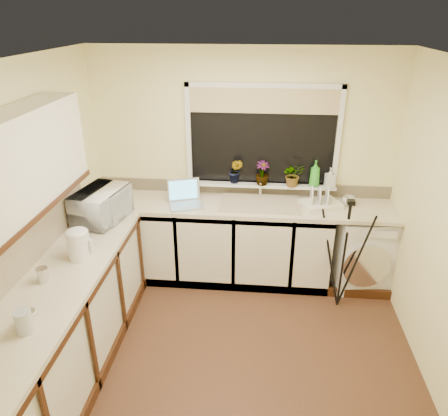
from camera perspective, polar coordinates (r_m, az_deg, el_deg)
floor at (r=3.97m, az=0.94°, el=-18.81°), size 3.20×3.20×0.00m
ceiling at (r=2.88m, az=1.30°, el=19.12°), size 3.20×3.20×0.00m
wall_back at (r=4.62m, az=2.52°, el=5.75°), size 3.20×0.00×3.20m
wall_front at (r=2.05m, az=-2.39°, el=-22.97°), size 3.20×0.00×3.20m
wall_left at (r=3.70m, az=-24.43°, el=-1.62°), size 0.00×3.00×3.00m
base_cabinet_back at (r=4.70m, az=-1.83°, el=-4.53°), size 2.55×0.60×0.86m
base_cabinet_left at (r=3.76m, az=-20.28°, el=-14.84°), size 0.54×2.40×0.86m
worktop_back at (r=4.47m, az=2.23°, el=0.31°), size 3.20×0.60×0.04m
worktop_left at (r=3.50m, az=-21.37°, el=-9.12°), size 0.60×2.40×0.04m
upper_cabinet at (r=3.06m, az=-27.56°, el=4.14°), size 0.28×1.90×0.70m
splashback_left at (r=3.52m, az=-26.22°, el=-5.25°), size 0.02×2.40×0.45m
splashback_back at (r=4.70m, az=2.46°, el=2.77°), size 3.20×0.02×0.14m
window_glass at (r=4.50m, az=5.17°, el=9.50°), size 1.50×0.02×1.00m
window_blind at (r=4.39m, az=5.36°, el=14.14°), size 1.50×0.02×0.25m
windowsill at (r=4.61m, az=4.92°, el=3.15°), size 1.60×0.14×0.03m
sink at (r=4.45m, az=4.81°, el=0.59°), size 0.82×0.46×0.03m
faucet at (r=4.57m, az=4.90°, el=2.74°), size 0.03×0.03×0.24m
washing_machine at (r=4.81m, az=17.91°, el=-5.32°), size 0.65×0.63×0.83m
laptop at (r=4.45m, az=-5.25°, el=1.33°), size 0.41×0.39×0.25m
kettle at (r=3.64m, az=-18.92°, el=-4.76°), size 0.18×0.18×0.24m
dish_rack at (r=4.48m, az=12.79°, el=0.43°), size 0.47×0.41×0.06m
tripod at (r=4.30m, az=15.76°, el=-6.15°), size 0.73×0.73×1.17m
glass_jug at (r=3.02m, az=-25.30°, el=-13.63°), size 0.11×0.11×0.16m
steel_jar at (r=3.47m, az=-23.17°, el=-8.25°), size 0.08×0.08×0.12m
microwave at (r=4.23m, az=-16.13°, el=0.38°), size 0.48×0.62×0.31m
plant_b at (r=4.56m, az=1.59°, el=4.99°), size 0.18×0.16×0.27m
plant_c at (r=4.53m, az=5.17°, el=4.69°), size 0.18×0.18×0.26m
plant_d at (r=4.54m, az=9.28°, el=4.43°), size 0.26×0.24×0.25m
soap_bottle_green at (r=4.57m, az=12.11°, el=4.54°), size 0.11×0.12×0.28m
soap_bottle_clear at (r=4.59m, az=14.05°, el=3.98°), size 0.11×0.11×0.21m
cup_back at (r=4.58m, az=16.38°, el=0.88°), size 0.17×0.17×0.10m
cup_left at (r=3.10m, az=-24.70°, el=-13.15°), size 0.10×0.10×0.09m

